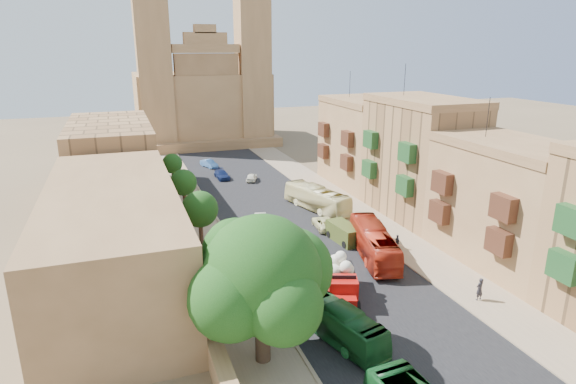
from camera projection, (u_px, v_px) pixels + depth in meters
ground at (426, 365)px, 30.31m from camera, size 260.00×260.00×0.00m
road_surface at (277, 215)px, 57.36m from camera, size 14.00×140.00×0.01m
sidewalk_east at (349, 206)px, 60.40m from camera, size 5.00×140.00×0.01m
sidewalk_west at (197, 224)px, 54.32m from camera, size 5.00×140.00×0.01m
kerb_east at (330, 208)px, 59.59m from camera, size 0.25×140.00×0.12m
kerb_west at (219, 221)px, 55.11m from camera, size 0.25×140.00×0.12m
townhouse_b at (508, 203)px, 43.69m from camera, size 9.00×14.00×14.90m
townhouse_c at (420, 157)px, 55.96m from camera, size 9.00×14.00×17.40m
townhouse_d at (363, 142)px, 68.80m from camera, size 9.00×14.00×15.90m
west_wall at (182, 255)px, 44.09m from camera, size 1.00×40.00×1.80m
west_building_low at (115, 237)px, 39.56m from camera, size 10.00×28.00×8.40m
west_building_mid at (112, 160)px, 62.78m from camera, size 10.00×22.00×10.00m
church at (202, 96)px, 98.45m from camera, size 28.00×22.50×36.30m
ficus_tree at (263, 278)px, 29.24m from camera, size 9.74×8.96×9.74m
street_tree_a at (226, 258)px, 36.86m from camera, size 3.59×3.59×5.52m
street_tree_b at (200, 209)px, 47.66m from camera, size 3.67×3.67×5.64m
street_tree_c at (183, 183)px, 58.61m from camera, size 3.25×3.25×5.00m
street_tree_d at (172, 164)px, 69.53m from camera, size 2.92×2.92×4.49m
red_truck at (341, 280)px, 38.04m from camera, size 4.24×6.52×3.61m
olive_pickup at (344, 233)px, 49.37m from camera, size 2.41×4.59×1.82m
bus_green_north at (334, 319)px, 33.08m from camera, size 4.38×9.36×2.54m
bus_red_east at (374, 243)px, 45.41m from camera, size 5.24×11.02×2.99m
bus_cream_east at (317, 199)px, 58.78m from camera, size 5.23×10.62×2.88m
car_blue_a at (273, 238)px, 48.88m from camera, size 1.69×3.82×1.28m
car_white_a at (261, 220)px, 54.14m from camera, size 1.89×3.67×1.15m
car_cream at (324, 223)px, 52.98m from camera, size 2.50×4.63×1.23m
car_dkblue at (222, 175)px, 72.97m from camera, size 1.86×4.34×1.25m
car_white_b at (252, 177)px, 71.74m from camera, size 2.58×3.63×1.15m
car_blue_b at (209, 164)px, 79.84m from camera, size 2.58×4.02×1.25m
pedestrian_a at (480, 289)px, 37.86m from camera, size 0.75×0.56×1.89m
pedestrian_c at (397, 242)px, 47.58m from camera, size 0.49×0.91×1.48m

